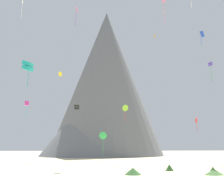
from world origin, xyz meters
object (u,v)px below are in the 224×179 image
(bush_far_right, at_px, (214,172))
(kite_white_high, at_px, (22,5))
(rock_massif, at_px, (103,92))
(kite_pink_high, at_px, (164,5))
(kite_red_low, at_px, (196,121))
(bush_near_right, at_px, (213,169))
(kite_yellow_mid, at_px, (60,74))
(bush_ridge_crest, at_px, (169,168))
(kite_lime_low, at_px, (125,108))
(kite_orange_high, at_px, (155,36))
(kite_blue_high, at_px, (202,35))
(kite_green_low, at_px, (103,136))
(kite_indigo_mid, at_px, (210,65))
(kite_black_low, at_px, (77,107))
(bush_mid_center, at_px, (133,171))
(kite_magenta_mid, at_px, (27,103))
(kite_teal_mid, at_px, (28,66))
(kite_rainbow_high, at_px, (77,10))

(bush_far_right, height_order, kite_white_high, kite_white_high)
(rock_massif, relative_size, kite_pink_high, 11.46)
(kite_pink_high, bearing_deg, kite_red_low, 176.50)
(kite_pink_high, bearing_deg, bush_near_right, 57.95)
(kite_yellow_mid, bearing_deg, bush_ridge_crest, -176.94)
(kite_lime_low, height_order, kite_orange_high, kite_orange_high)
(kite_blue_high, relative_size, kite_green_low, 0.51)
(kite_blue_high, relative_size, kite_yellow_mid, 2.66)
(rock_massif, relative_size, kite_blue_high, 19.65)
(kite_indigo_mid, bearing_deg, kite_pink_high, -51.34)
(kite_indigo_mid, distance_m, kite_black_low, 43.43)
(bush_mid_center, xyz_separation_m, rock_massif, (0.12, 79.64, 24.97))
(bush_far_right, xyz_separation_m, bush_mid_center, (-11.31, 1.22, 0.10))
(kite_white_high, bearing_deg, bush_ridge_crest, -56.73)
(kite_magenta_mid, relative_size, kite_white_high, 0.93)
(kite_teal_mid, bearing_deg, bush_mid_center, -86.03)
(kite_pink_high, height_order, kite_red_low, kite_pink_high)
(bush_far_right, xyz_separation_m, kite_indigo_mid, (14.71, 33.58, 24.84))
(bush_near_right, xyz_separation_m, kite_lime_low, (-10.42, 24.91, 12.36))
(bush_ridge_crest, height_order, kite_red_low, kite_red_low)
(kite_yellow_mid, height_order, kite_teal_mid, kite_yellow_mid)
(rock_massif, distance_m, kite_lime_low, 53.17)
(kite_indigo_mid, xyz_separation_m, kite_magenta_mid, (-47.31, -0.41, -11.02))
(rock_massif, distance_m, kite_rainbow_high, 46.66)
(kite_blue_high, xyz_separation_m, kite_indigo_mid, (8.54, 16.63, -1.83))
(kite_blue_high, bearing_deg, kite_magenta_mid, -151.76)
(kite_black_low, xyz_separation_m, kite_teal_mid, (-7.74, -5.78, 5.77))
(rock_massif, bearing_deg, kite_rainbow_high, -102.96)
(rock_massif, bearing_deg, kite_orange_high, -74.23)
(rock_massif, height_order, kite_magenta_mid, rock_massif)
(kite_indigo_mid, bearing_deg, kite_magenta_mid, -101.22)
(bush_near_right, relative_size, kite_indigo_mid, 0.23)
(bush_far_right, relative_size, kite_indigo_mid, 0.53)
(kite_red_low, bearing_deg, bush_mid_center, -108.11)
(kite_indigo_mid, bearing_deg, bush_far_right, -35.36)
(kite_blue_high, height_order, kite_white_high, kite_white_high)
(kite_yellow_mid, bearing_deg, kite_white_high, 139.26)
(kite_blue_high, distance_m, kite_rainbow_high, 37.33)
(kite_yellow_mid, relative_size, kite_white_high, 0.26)
(bush_ridge_crest, height_order, bush_mid_center, bush_ridge_crest)
(rock_massif, xyz_separation_m, kite_rainbow_high, (-9.83, -42.73, 15.95))
(rock_massif, bearing_deg, kite_white_high, -106.91)
(bush_mid_center, bearing_deg, kite_orange_high, 71.67)
(kite_green_low, bearing_deg, kite_indigo_mid, 0.01)
(kite_teal_mid, bearing_deg, kite_green_low, -2.73)
(kite_pink_high, bearing_deg, bush_ridge_crest, 11.03)
(kite_lime_low, bearing_deg, kite_black_low, 37.02)
(kite_pink_high, xyz_separation_m, kite_rainbow_high, (-17.84, 26.15, 10.29))
(kite_red_low, height_order, kite_teal_mid, kite_teal_mid)
(kite_white_high, bearing_deg, bush_far_right, -66.12)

